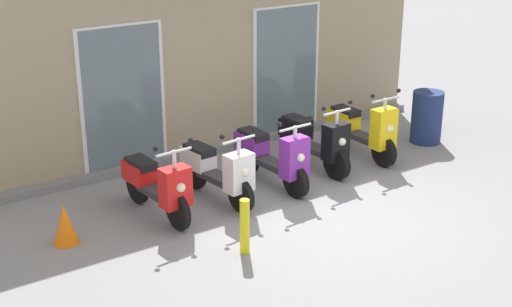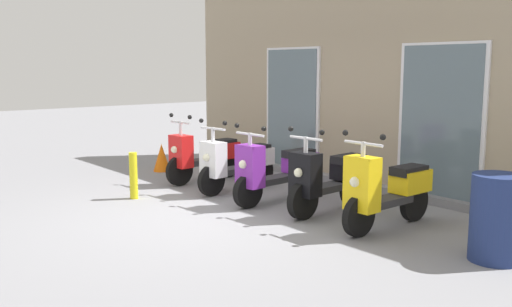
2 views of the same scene
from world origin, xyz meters
The scene contains 10 objects.
ground_plane centered at (0.00, 0.00, 0.00)m, with size 40.00×40.00×0.00m, color gray.
storefront_facade centered at (0.00, 3.12, 1.70)m, with size 8.66×0.50×3.52m.
scooter_red centered at (-1.89, 1.25, 0.47)m, with size 0.58×1.56×1.19m.
scooter_white centered at (-0.95, 1.24, 0.46)m, with size 0.61×1.57×1.17m.
scooter_purple centered at (-0.01, 1.23, 0.47)m, with size 0.63×1.63×1.17m.
scooter_black centered at (0.90, 1.37, 0.47)m, with size 0.60×1.55×1.19m.
scooter_yellow centered at (1.88, 1.34, 0.50)m, with size 0.62×1.57×1.23m.
trash_bin centered at (3.31, 1.28, 0.45)m, with size 0.53×0.53×0.90m, color navy.
curb_bollard centered at (-1.51, -0.29, 0.35)m, with size 0.12×0.12×0.70m, color yellow.
traffic_cone centered at (-3.21, 1.18, 0.26)m, with size 0.32×0.32×0.52m, color orange.
Camera 1 is at (-5.83, -6.78, 4.21)m, focal length 50.67 mm.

